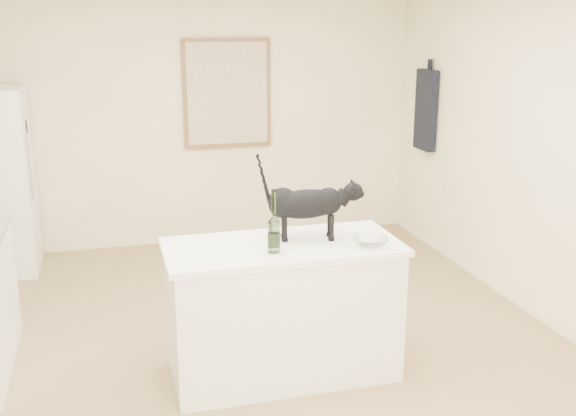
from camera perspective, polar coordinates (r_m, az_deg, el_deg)
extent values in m
plane|color=#937A4E|center=(4.81, -2.25, -12.62)|extent=(5.50, 5.50, 0.00)
plane|color=#FFF2C5|center=(7.02, -7.56, 7.46)|extent=(4.50, 0.00, 4.50)
plane|color=#FFF2C5|center=(1.94, 16.99, -15.21)|extent=(4.50, 0.00, 4.50)
plane|color=#FFF2C5|center=(5.32, 21.98, 3.90)|extent=(0.00, 5.50, 5.50)
cube|color=white|center=(4.47, -0.45, -8.77)|extent=(1.44, 0.67, 0.86)
cube|color=white|center=(4.30, -0.47, -3.30)|extent=(1.50, 0.70, 0.04)
cube|color=brown|center=(7.00, -5.13, 9.58)|extent=(0.90, 0.03, 1.10)
cube|color=beige|center=(6.99, -5.11, 9.57)|extent=(0.82, 0.00, 1.02)
cube|color=black|center=(6.99, 11.52, 8.08)|extent=(0.08, 0.34, 0.80)
cylinder|color=#376026|center=(4.09, -1.20, -1.45)|extent=(0.08, 0.08, 0.35)
imported|color=white|center=(4.28, 6.97, -2.83)|extent=(0.26, 0.26, 0.05)
cube|color=silver|center=(6.59, -21.09, 6.24)|extent=(0.03, 0.14, 0.18)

